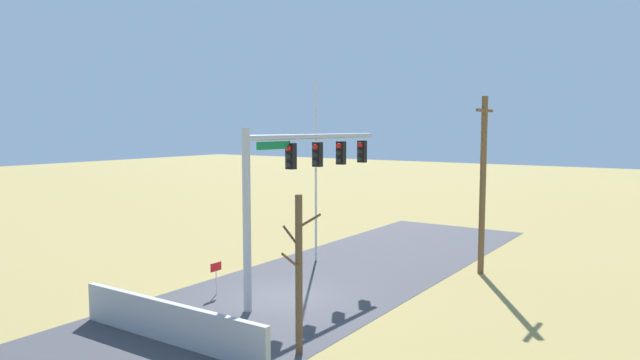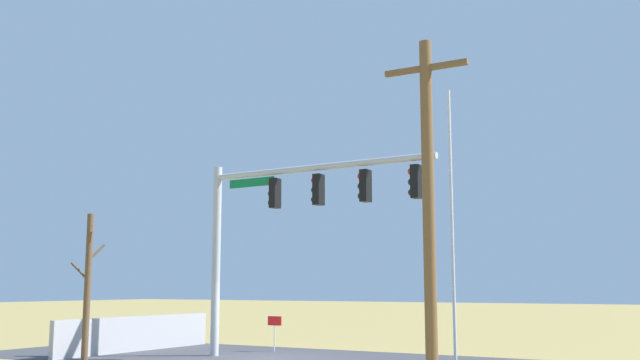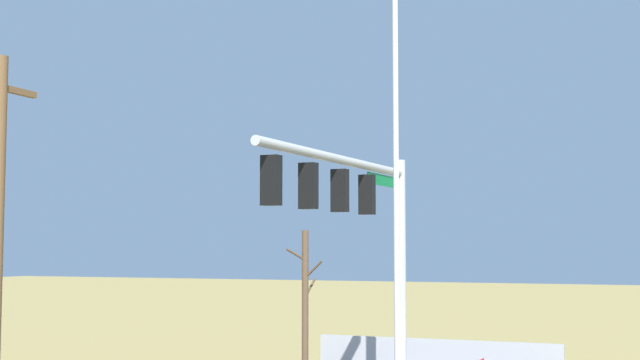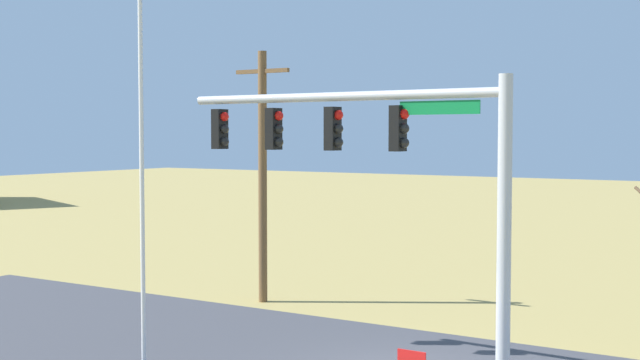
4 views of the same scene
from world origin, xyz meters
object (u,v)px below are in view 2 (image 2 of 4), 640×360
utility_pole (429,206)px  bare_tree (88,285)px  flagpole (452,222)px  open_sign (275,325)px  signal_mast (284,212)px

utility_pole → bare_tree: utility_pole is taller
flagpole → open_sign: 7.39m
utility_pole → open_sign: 11.65m
utility_pole → bare_tree: 11.69m
signal_mast → utility_pole: bearing=144.3°
signal_mast → bare_tree: size_ratio=1.81×
bare_tree → utility_pole: bearing=173.5°
signal_mast → flagpole: (-4.72, -2.36, -0.35)m
signal_mast → flagpole: 5.29m
flagpole → open_sign: (6.59, -0.04, -3.33)m
flagpole → open_sign: size_ratio=6.95×
flagpole → open_sign: flagpole is taller
flagpole → bare_tree: flagpole is taller
utility_pole → bare_tree: bearing=-6.5°
utility_pole → flagpole: bearing=-74.3°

